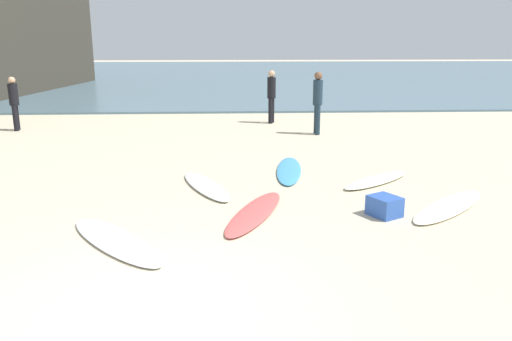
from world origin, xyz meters
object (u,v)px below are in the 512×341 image
object	(u,v)px
surfboard_3	(376,180)
beach_cooler	(384,206)
beachgoer_far	(271,94)
surfboard_6	(449,206)
beachgoer_near	(14,101)
beachgoer_mid	(318,99)
surfboard_0	(289,170)
surfboard_5	(116,241)
surfboard_2	(255,213)
surfboard_4	(206,186)

from	to	relation	value
surfboard_3	beach_cooler	distance (m)	2.02
beach_cooler	surfboard_3	bearing A→B (deg)	77.90
surfboard_3	beachgoer_far	world-z (taller)	beachgoer_far
surfboard_6	beachgoer_near	xyz separation A→B (m)	(-10.29, 7.94, 0.88)
beachgoer_mid	surfboard_0	bearing A→B (deg)	-20.75
surfboard_0	surfboard_5	xyz separation A→B (m)	(-2.87, -3.81, 0.00)
surfboard_2	surfboard_4	bearing A→B (deg)	-40.06
surfboard_6	beachgoer_near	bearing A→B (deg)	7.70
surfboard_3	beachgoer_mid	distance (m)	5.33
beach_cooler	beachgoer_far	bearing A→B (deg)	96.85
surfboard_6	beachgoer_mid	world-z (taller)	beachgoer_mid
surfboard_5	beachgoer_mid	distance (m)	9.20
surfboard_4	beachgoer_mid	distance (m)	6.34
surfboard_4	surfboard_0	bearing A→B (deg)	11.60
surfboard_0	surfboard_5	distance (m)	4.77
surfboard_2	surfboard_3	xyz separation A→B (m)	(2.51, 1.81, 0.01)
beachgoer_mid	surfboard_4	bearing A→B (deg)	-32.96
surfboard_0	beach_cooler	distance (m)	3.12
surfboard_3	beachgoer_far	size ratio (longest dim) A/B	1.12
surfboard_0	surfboard_5	size ratio (longest dim) A/B	1.02
beachgoer_near	surfboard_2	bearing A→B (deg)	-148.75
surfboard_2	beach_cooler	distance (m)	2.10
beachgoer_near	surfboard_3	bearing A→B (deg)	-133.04
surfboard_3	beachgoer_far	bearing A→B (deg)	152.15
surfboard_0	surfboard_2	xyz separation A→B (m)	(-0.86, -2.71, -0.00)
surfboard_3	beachgoer_near	bearing A→B (deg)	-163.24
surfboard_2	surfboard_4	xyz separation A→B (m)	(-0.87, 1.56, 0.00)
beachgoer_mid	beach_cooler	world-z (taller)	beachgoer_mid
surfboard_4	surfboard_6	size ratio (longest dim) A/B	0.91
surfboard_5	beach_cooler	world-z (taller)	beach_cooler
surfboard_5	beachgoer_near	xyz separation A→B (m)	(-4.98, 9.21, 0.88)
surfboard_3	beachgoer_mid	xyz separation A→B (m)	(-0.35, 5.23, 0.99)
surfboard_0	beachgoer_far	size ratio (longest dim) A/B	1.37
surfboard_3	surfboard_5	distance (m)	5.38
surfboard_6	beachgoer_far	distance (m)	9.32
surfboard_6	beach_cooler	xyz separation A→B (m)	(-1.21, -0.33, 0.13)
surfboard_2	beachgoer_mid	world-z (taller)	beachgoer_mid
surfboard_4	beach_cooler	distance (m)	3.43
surfboard_4	beach_cooler	world-z (taller)	beach_cooler
surfboard_2	surfboard_6	bearing A→B (deg)	-156.07
beachgoer_mid	beach_cooler	size ratio (longest dim) A/B	3.88
surfboard_6	surfboard_4	bearing A→B (deg)	26.87
surfboard_6	surfboard_0	bearing A→B (deg)	-0.69
surfboard_5	surfboard_4	bearing A→B (deg)	28.12
surfboard_0	surfboard_3	size ratio (longest dim) A/B	1.22
surfboard_3	beachgoer_mid	bearing A→B (deg)	144.10
beachgoer_near	beachgoer_mid	distance (m)	9.22
beachgoer_near	beach_cooler	xyz separation A→B (m)	(9.08, -8.27, -0.75)
surfboard_4	surfboard_6	xyz separation A→B (m)	(4.17, -1.39, -0.01)
beachgoer_far	beach_cooler	world-z (taller)	beachgoer_far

